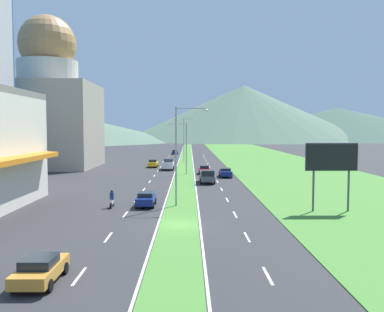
% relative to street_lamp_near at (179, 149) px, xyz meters
% --- Properties ---
extents(ground_plane, '(600.00, 600.00, 0.00)m').
position_rel_street_lamp_near_xyz_m(ground_plane, '(0.14, -8.36, -5.86)').
color(ground_plane, '#2D2D30').
extents(grass_median, '(3.20, 240.00, 0.06)m').
position_rel_street_lamp_near_xyz_m(grass_median, '(0.14, 51.64, -5.83)').
color(grass_median, '#477F33').
rests_on(grass_median, ground_plane).
extents(grass_verge_right, '(24.00, 240.00, 0.06)m').
position_rel_street_lamp_near_xyz_m(grass_verge_right, '(20.74, 51.64, -5.83)').
color(grass_verge_right, '#477F33').
rests_on(grass_verge_right, ground_plane).
extents(lane_dash_left_1, '(0.16, 2.80, 0.01)m').
position_rel_street_lamp_near_xyz_m(lane_dash_left_1, '(-4.96, -20.29, -5.85)').
color(lane_dash_left_1, silver).
rests_on(lane_dash_left_1, ground_plane).
extents(lane_dash_left_2, '(0.16, 2.80, 0.01)m').
position_rel_street_lamp_near_xyz_m(lane_dash_left_2, '(-4.96, -12.22, -5.85)').
color(lane_dash_left_2, silver).
rests_on(lane_dash_left_2, ground_plane).
extents(lane_dash_left_3, '(0.16, 2.80, 0.01)m').
position_rel_street_lamp_near_xyz_m(lane_dash_left_3, '(-4.96, -4.15, -5.85)').
color(lane_dash_left_3, silver).
rests_on(lane_dash_left_3, ground_plane).
extents(lane_dash_left_4, '(0.16, 2.80, 0.01)m').
position_rel_street_lamp_near_xyz_m(lane_dash_left_4, '(-4.96, 3.92, -5.85)').
color(lane_dash_left_4, silver).
rests_on(lane_dash_left_4, ground_plane).
extents(lane_dash_left_5, '(0.16, 2.80, 0.01)m').
position_rel_street_lamp_near_xyz_m(lane_dash_left_5, '(-4.96, 11.99, -5.85)').
color(lane_dash_left_5, silver).
rests_on(lane_dash_left_5, ground_plane).
extents(lane_dash_left_6, '(0.16, 2.80, 0.01)m').
position_rel_street_lamp_near_xyz_m(lane_dash_left_6, '(-4.96, 20.06, -5.85)').
color(lane_dash_left_6, silver).
rests_on(lane_dash_left_6, ground_plane).
extents(lane_dash_left_7, '(0.16, 2.80, 0.01)m').
position_rel_street_lamp_near_xyz_m(lane_dash_left_7, '(-4.96, 28.13, -5.85)').
color(lane_dash_left_7, silver).
rests_on(lane_dash_left_7, ground_plane).
extents(lane_dash_left_8, '(0.16, 2.80, 0.01)m').
position_rel_street_lamp_near_xyz_m(lane_dash_left_8, '(-4.96, 36.20, -5.85)').
color(lane_dash_left_8, silver).
rests_on(lane_dash_left_8, ground_plane).
extents(lane_dash_left_9, '(0.16, 2.80, 0.01)m').
position_rel_street_lamp_near_xyz_m(lane_dash_left_9, '(-4.96, 44.26, -5.85)').
color(lane_dash_left_9, silver).
rests_on(lane_dash_left_9, ground_plane).
extents(lane_dash_left_10, '(0.16, 2.80, 0.01)m').
position_rel_street_lamp_near_xyz_m(lane_dash_left_10, '(-4.96, 52.33, -5.85)').
color(lane_dash_left_10, silver).
rests_on(lane_dash_left_10, ground_plane).
extents(lane_dash_left_11, '(0.16, 2.80, 0.01)m').
position_rel_street_lamp_near_xyz_m(lane_dash_left_11, '(-4.96, 60.40, -5.85)').
color(lane_dash_left_11, silver).
rests_on(lane_dash_left_11, ground_plane).
extents(lane_dash_left_12, '(0.16, 2.80, 0.01)m').
position_rel_street_lamp_near_xyz_m(lane_dash_left_12, '(-4.96, 68.47, -5.85)').
color(lane_dash_left_12, silver).
rests_on(lane_dash_left_12, ground_plane).
extents(lane_dash_left_13, '(0.16, 2.80, 0.01)m').
position_rel_street_lamp_near_xyz_m(lane_dash_left_13, '(-4.96, 76.54, -5.85)').
color(lane_dash_left_13, silver).
rests_on(lane_dash_left_13, ground_plane).
extents(lane_dash_left_14, '(0.16, 2.80, 0.01)m').
position_rel_street_lamp_near_xyz_m(lane_dash_left_14, '(-4.96, 84.61, -5.85)').
color(lane_dash_left_14, silver).
rests_on(lane_dash_left_14, ground_plane).
extents(lane_dash_right_1, '(0.16, 2.80, 0.01)m').
position_rel_street_lamp_near_xyz_m(lane_dash_right_1, '(5.24, -20.29, -5.85)').
color(lane_dash_right_1, silver).
rests_on(lane_dash_right_1, ground_plane).
extents(lane_dash_right_2, '(0.16, 2.80, 0.01)m').
position_rel_street_lamp_near_xyz_m(lane_dash_right_2, '(5.24, -12.22, -5.85)').
color(lane_dash_right_2, silver).
rests_on(lane_dash_right_2, ground_plane).
extents(lane_dash_right_3, '(0.16, 2.80, 0.01)m').
position_rel_street_lamp_near_xyz_m(lane_dash_right_3, '(5.24, -4.15, -5.85)').
color(lane_dash_right_3, silver).
rests_on(lane_dash_right_3, ground_plane).
extents(lane_dash_right_4, '(0.16, 2.80, 0.01)m').
position_rel_street_lamp_near_xyz_m(lane_dash_right_4, '(5.24, 3.92, -5.85)').
color(lane_dash_right_4, silver).
rests_on(lane_dash_right_4, ground_plane).
extents(lane_dash_right_5, '(0.16, 2.80, 0.01)m').
position_rel_street_lamp_near_xyz_m(lane_dash_right_5, '(5.24, 11.99, -5.85)').
color(lane_dash_right_5, silver).
rests_on(lane_dash_right_5, ground_plane).
extents(lane_dash_right_6, '(0.16, 2.80, 0.01)m').
position_rel_street_lamp_near_xyz_m(lane_dash_right_6, '(5.24, 20.06, -5.85)').
color(lane_dash_right_6, silver).
rests_on(lane_dash_right_6, ground_plane).
extents(lane_dash_right_7, '(0.16, 2.80, 0.01)m').
position_rel_street_lamp_near_xyz_m(lane_dash_right_7, '(5.24, 28.13, -5.85)').
color(lane_dash_right_7, silver).
rests_on(lane_dash_right_7, ground_plane).
extents(lane_dash_right_8, '(0.16, 2.80, 0.01)m').
position_rel_street_lamp_near_xyz_m(lane_dash_right_8, '(5.24, 36.20, -5.85)').
color(lane_dash_right_8, silver).
rests_on(lane_dash_right_8, ground_plane).
extents(lane_dash_right_9, '(0.16, 2.80, 0.01)m').
position_rel_street_lamp_near_xyz_m(lane_dash_right_9, '(5.24, 44.26, -5.85)').
color(lane_dash_right_9, silver).
rests_on(lane_dash_right_9, ground_plane).
extents(lane_dash_right_10, '(0.16, 2.80, 0.01)m').
position_rel_street_lamp_near_xyz_m(lane_dash_right_10, '(5.24, 52.33, -5.85)').
color(lane_dash_right_10, silver).
rests_on(lane_dash_right_10, ground_plane).
extents(lane_dash_right_11, '(0.16, 2.80, 0.01)m').
position_rel_street_lamp_near_xyz_m(lane_dash_right_11, '(5.24, 60.40, -5.85)').
color(lane_dash_right_11, silver).
rests_on(lane_dash_right_11, ground_plane).
extents(lane_dash_right_12, '(0.16, 2.80, 0.01)m').
position_rel_street_lamp_near_xyz_m(lane_dash_right_12, '(5.24, 68.47, -5.85)').
color(lane_dash_right_12, silver).
rests_on(lane_dash_right_12, ground_plane).
extents(lane_dash_right_13, '(0.16, 2.80, 0.01)m').
position_rel_street_lamp_near_xyz_m(lane_dash_right_13, '(5.24, 76.54, -5.85)').
color(lane_dash_right_13, silver).
rests_on(lane_dash_right_13, ground_plane).
extents(lane_dash_right_14, '(0.16, 2.80, 0.01)m').
position_rel_street_lamp_near_xyz_m(lane_dash_right_14, '(5.24, 84.61, -5.85)').
color(lane_dash_right_14, silver).
rests_on(lane_dash_right_14, ground_plane).
extents(edge_line_median_left, '(0.16, 240.00, 0.01)m').
position_rel_street_lamp_near_xyz_m(edge_line_median_left, '(-1.61, 51.64, -5.85)').
color(edge_line_median_left, silver).
rests_on(edge_line_median_left, ground_plane).
extents(edge_line_median_right, '(0.16, 240.00, 0.01)m').
position_rel_street_lamp_near_xyz_m(edge_line_median_right, '(1.89, 51.64, -5.85)').
color(edge_line_median_right, silver).
rests_on(edge_line_median_right, ground_plane).
extents(domed_building, '(18.95, 18.95, 30.95)m').
position_rel_street_lamp_near_xyz_m(domed_building, '(-27.92, 43.89, 6.61)').
color(domed_building, '#9E9384').
rests_on(domed_building, ground_plane).
extents(midrise_colored, '(13.50, 13.50, 18.66)m').
position_rel_street_lamp_near_xyz_m(midrise_colored, '(-34.82, 76.20, 3.47)').
color(midrise_colored, '#B7B2A8').
rests_on(midrise_colored, ground_plane).
extents(hill_far_left, '(208.70, 208.70, 24.28)m').
position_rel_street_lamp_near_xyz_m(hill_far_left, '(-108.61, 224.56, 6.29)').
color(hill_far_left, '#516B56').
rests_on(hill_far_left, ground_plane).
extents(hill_far_center, '(169.37, 169.37, 38.69)m').
position_rel_street_lamp_near_xyz_m(hill_far_center, '(39.70, 254.12, 13.49)').
color(hill_far_center, '#516B56').
rests_on(hill_far_center, ground_plane).
extents(hill_far_right, '(194.78, 194.78, 24.15)m').
position_rel_street_lamp_near_xyz_m(hill_far_right, '(114.95, 278.37, 6.22)').
color(hill_far_right, '#3D5647').
rests_on(hill_far_right, ground_plane).
extents(street_lamp_near, '(3.38, 0.32, 10.19)m').
position_rel_street_lamp_near_xyz_m(street_lamp_near, '(0.00, 0.00, 0.00)').
color(street_lamp_near, '#99999E').
rests_on(street_lamp_near, ground_plane).
extents(street_lamp_mid, '(3.29, 0.50, 8.98)m').
position_rel_street_lamp_near_xyz_m(street_lamp_mid, '(0.11, 29.48, -0.63)').
color(street_lamp_mid, '#99999E').
rests_on(street_lamp_mid, ground_plane).
extents(street_lamp_far, '(2.74, 0.28, 10.52)m').
position_rel_street_lamp_near_xyz_m(street_lamp_far, '(-0.05, 59.03, 0.10)').
color(street_lamp_far, '#99999E').
rests_on(street_lamp_far, ground_plane).
extents(billboard_roadside, '(5.02, 0.28, 6.61)m').
position_rel_street_lamp_near_xyz_m(billboard_roadside, '(14.56, -2.93, -0.90)').
color(billboard_roadside, '#4C4C51').
rests_on(billboard_roadside, ground_plane).
extents(car_0, '(2.03, 4.60, 1.46)m').
position_rel_street_lamp_near_xyz_m(car_0, '(6.98, 26.11, -5.09)').
color(car_0, navy).
rests_on(car_0, ground_plane).
extents(car_1, '(1.90, 4.25, 1.46)m').
position_rel_street_lamp_near_xyz_m(car_1, '(-3.46, 0.13, -5.10)').
color(car_1, navy).
rests_on(car_1, ground_plane).
extents(car_2, '(1.98, 4.16, 1.40)m').
position_rel_street_lamp_near_xyz_m(car_2, '(-6.71, -21.23, -5.13)').
color(car_2, '#C6842D').
rests_on(car_2, ground_plane).
extents(car_3, '(1.98, 4.09, 1.47)m').
position_rel_street_lamp_near_xyz_m(car_3, '(3.68, 30.90, -5.11)').
color(car_3, maroon).
rests_on(car_3, ground_plane).
extents(car_4, '(1.94, 4.46, 1.62)m').
position_rel_street_lamp_near_xyz_m(car_4, '(-6.51, 43.77, -5.04)').
color(car_4, yellow).
rests_on(car_4, ground_plane).
extents(car_5, '(1.86, 4.40, 1.41)m').
position_rel_street_lamp_near_xyz_m(car_5, '(-3.48, 87.44, -5.13)').
color(car_5, navy).
rests_on(car_5, ground_plane).
extents(pickup_truck_0, '(2.18, 5.40, 2.00)m').
position_rel_street_lamp_near_xyz_m(pickup_truck_0, '(-3.10, 38.84, -4.87)').
color(pickup_truck_0, silver).
rests_on(pickup_truck_0, ground_plane).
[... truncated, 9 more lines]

